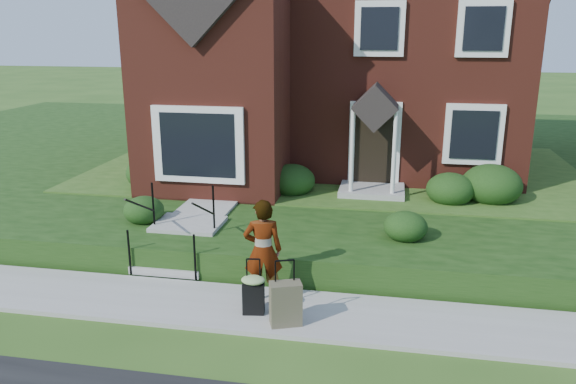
% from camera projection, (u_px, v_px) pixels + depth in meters
% --- Properties ---
extents(ground, '(120.00, 120.00, 0.00)m').
position_uv_depth(ground, '(284.00, 314.00, 9.38)').
color(ground, '#2D5119').
rests_on(ground, ground).
extents(sidewalk, '(60.00, 1.60, 0.08)m').
position_uv_depth(sidewalk, '(284.00, 312.00, 9.37)').
color(sidewalk, '#9E9B93').
rests_on(sidewalk, ground).
extents(terrace, '(44.00, 20.00, 0.60)m').
position_uv_depth(terrace, '(462.00, 162.00, 18.89)').
color(terrace, '#16350E').
rests_on(terrace, ground).
extents(walkway, '(1.20, 6.00, 0.06)m').
position_uv_depth(walkway, '(225.00, 190.00, 14.37)').
color(walkway, '#9E9B93').
rests_on(walkway, terrace).
extents(main_house, '(10.40, 10.20, 9.40)m').
position_uv_depth(main_house, '(337.00, 6.00, 17.03)').
color(main_house, maroon).
rests_on(main_house, terrace).
extents(front_steps, '(1.40, 2.02, 1.50)m').
position_uv_depth(front_steps, '(181.00, 239.00, 11.43)').
color(front_steps, '#9E9B93').
rests_on(front_steps, ground).
extents(foundation_shrubs, '(9.93, 4.10, 1.00)m').
position_uv_depth(foundation_shrubs, '(329.00, 181.00, 13.62)').
color(foundation_shrubs, black).
rests_on(foundation_shrubs, terrace).
extents(woman, '(0.74, 0.58, 1.81)m').
position_uv_depth(woman, '(263.00, 251.00, 9.48)').
color(woman, '#999999').
rests_on(woman, sidewalk).
extents(suitcase_black, '(0.44, 0.38, 0.95)m').
position_uv_depth(suitcase_black, '(253.00, 293.00, 9.16)').
color(suitcase_black, black).
rests_on(suitcase_black, sidewalk).
extents(suitcase_olive, '(0.56, 0.43, 1.07)m').
position_uv_depth(suitcase_olive, '(286.00, 304.00, 8.81)').
color(suitcase_olive, brown).
rests_on(suitcase_olive, sidewalk).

